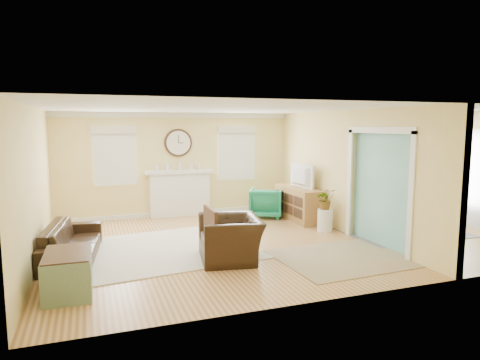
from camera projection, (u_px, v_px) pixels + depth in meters
name	position (u px, v px, depth m)	size (l,w,h in m)	color
floor	(282.00, 239.00, 8.69)	(9.00, 9.00, 0.00)	#93612E
wall_back	(234.00, 163.00, 11.33)	(9.00, 0.02, 2.60)	#DEC67E
wall_front	(379.00, 200.00, 5.72)	(9.00, 0.02, 2.60)	#DEC67E
wall_left	(34.00, 186.00, 7.03)	(0.02, 6.00, 2.60)	#DEC67E
wall_right	(457.00, 168.00, 10.02)	(0.02, 6.00, 2.60)	#DEC67E
ceiling	(284.00, 109.00, 8.36)	(9.00, 6.00, 0.02)	white
partition	(340.00, 168.00, 9.28)	(0.17, 6.00, 2.60)	#DEC67E
fireplace	(180.00, 193.00, 10.81)	(1.70, 0.30, 1.17)	white
wall_clock	(178.00, 143.00, 10.73)	(0.70, 0.07, 0.70)	#422B1C
window_left	(114.00, 152.00, 10.22)	(1.05, 0.13, 1.42)	white
window_right	(237.00, 149.00, 11.25)	(1.05, 0.13, 1.42)	white
french_doors	(455.00, 176.00, 10.03)	(0.06, 1.70, 2.20)	white
pendant	(407.00, 129.00, 9.41)	(0.30, 0.30, 0.55)	gold
rug_cream	(163.00, 249.00, 7.91)	(3.16, 2.74, 0.02)	beige
rug_jute	(344.00, 258.00, 7.40)	(2.21, 1.81, 0.01)	#968464
rug_grey	(382.00, 225.00, 9.83)	(2.49, 3.12, 0.01)	slate
sofa	(72.00, 241.00, 7.38)	(2.06, 0.80, 0.60)	black
eames_chair	(230.00, 239.00, 7.28)	(1.14, 0.99, 0.74)	black
green_chair	(266.00, 203.00, 10.69)	(0.78, 0.81, 0.73)	#196C46
trunk	(68.00, 273.00, 5.84)	(0.63, 1.01, 0.57)	gray
credenza	(299.00, 204.00, 10.35)	(0.54, 1.60, 0.80)	#9F7239
tv	(298.00, 176.00, 10.25)	(0.97, 0.13, 0.56)	black
garden_stool	(325.00, 220.00, 9.28)	(0.33, 0.33, 0.48)	white
potted_plant	(325.00, 199.00, 9.22)	(0.41, 0.35, 0.45)	#337F33
dining_table	(383.00, 210.00, 9.78)	(1.99, 1.11, 0.70)	#422B1C
dining_chair_n	(356.00, 191.00, 10.88)	(0.48, 0.48, 1.04)	slate
dining_chair_s	(420.00, 209.00, 8.74)	(0.49, 0.49, 1.01)	slate
dining_chair_w	(364.00, 202.00, 9.48)	(0.49, 0.49, 1.03)	white
dining_chair_e	(408.00, 198.00, 10.00)	(0.50, 0.50, 1.00)	slate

